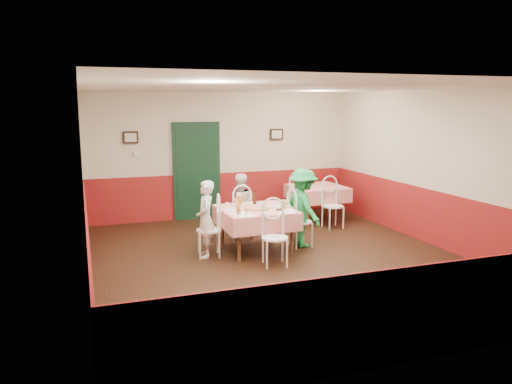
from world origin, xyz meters
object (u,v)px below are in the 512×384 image
object	(u,v)px
chair_left	(209,230)
glass_a	(238,209)
glass_c	(240,200)
wallet	(280,210)
chair_far	(240,216)
beer_bottle	(255,198)
chair_second_b	(333,206)
glass_b	(283,206)
chair_right	(300,222)
diner_right	(303,208)
second_table	(317,203)
diner_left	(206,219)
diner_far	(239,206)
chair_near	(275,238)
main_table	(256,230)
chair_second_a	(286,202)
pizza	(257,208)

from	to	relation	value
chair_left	glass_a	size ratio (longest dim) A/B	6.79
glass_c	wallet	xyz separation A→B (m)	(0.50, -0.69, -0.07)
chair_far	beer_bottle	bearing A→B (deg)	110.39
chair_second_b	glass_b	size ratio (longest dim) A/B	6.71
chair_left	chair_far	size ratio (longest dim) A/B	1.00
chair_right	chair_far	world-z (taller)	same
chair_far	glass_a	xyz separation A→B (m)	(-0.38, -1.10, 0.38)
diner_right	second_table	bearing A→B (deg)	-41.69
glass_a	glass_b	world-z (taller)	glass_b
glass_a	diner_left	world-z (taller)	diner_left
diner_right	chair_second_b	bearing A→B (deg)	-56.91
chair_left	diner_far	distance (m)	1.25
glass_b	diner_right	world-z (taller)	diner_right
second_table	chair_near	size ratio (longest dim) A/B	1.24
main_table	wallet	distance (m)	0.59
diner_far	chair_second_b	bearing A→B (deg)	176.73
chair_right	beer_bottle	distance (m)	0.93
chair_second_a	diner_far	world-z (taller)	diner_far
chair_far	chair_near	size ratio (longest dim) A/B	1.00
main_table	beer_bottle	distance (m)	0.64
glass_b	diner_far	xyz separation A→B (m)	(-0.43, 1.12, -0.20)
wallet	diner_right	xyz separation A→B (m)	(0.57, 0.30, -0.06)
diner_left	diner_far	world-z (taller)	diner_left
chair_right	glass_b	world-z (taller)	chair_right
main_table	chair_second_a	bearing A→B (deg)	53.89
chair_second_a	pizza	bearing A→B (deg)	-36.58
chair_near	pizza	distance (m)	0.88
chair_near	glass_a	xyz separation A→B (m)	(-0.42, 0.60, 0.38)
beer_bottle	diner_right	bearing A→B (deg)	-24.70
chair_second_a	diner_far	distance (m)	1.63
chair_far	glass_b	distance (m)	1.21
chair_right	chair_second_b	distance (m)	1.60
pizza	diner_far	distance (m)	0.95
chair_second_b	diner_far	size ratio (longest dim) A/B	0.72
chair_second_b	diner_right	world-z (taller)	diner_right
second_table	chair_second_b	bearing A→B (deg)	-90.00
chair_near	diner_left	world-z (taller)	diner_left
chair_left	diner_right	bearing A→B (deg)	100.77
chair_second_b	second_table	bearing A→B (deg)	89.04
chair_second_a	diner_far	bearing A→B (deg)	-56.81
chair_second_b	diner_right	distance (m)	1.58
chair_near	glass_b	bearing A→B (deg)	67.32
glass_a	beer_bottle	world-z (taller)	beer_bottle
beer_bottle	diner_left	world-z (taller)	diner_left
diner_left	glass_b	bearing A→B (deg)	91.84
second_table	glass_c	xyz separation A→B (m)	(-2.24, -1.40, 0.46)
main_table	glass_c	distance (m)	0.64
chair_far	diner_right	size ratio (longest dim) A/B	0.63
chair_far	chair_near	distance (m)	1.70
diner_right	beer_bottle	bearing A→B (deg)	56.78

